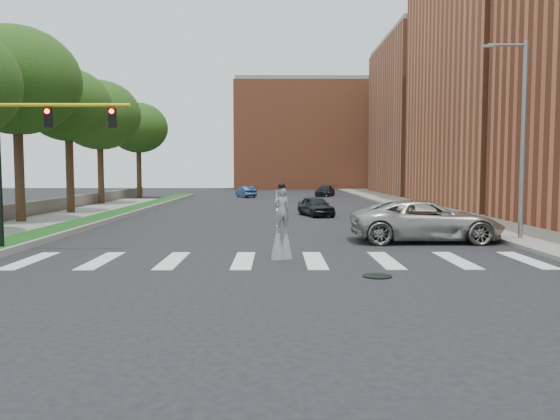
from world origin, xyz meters
name	(u,v)px	position (x,y,z in m)	size (l,w,h in m)	color
ground_plane	(279,265)	(0.00, 0.00, 0.00)	(160.00, 160.00, 0.00)	black
grass_median	(115,214)	(-11.50, 20.00, 0.12)	(2.00, 60.00, 0.25)	#123F13
median_curb	(130,214)	(-10.45, 20.00, 0.14)	(0.20, 60.00, 0.28)	gray
sidewalk_left	(2,231)	(-14.50, 10.00, 0.09)	(4.00, 60.00, 0.18)	slate
sidewalk_right	(433,210)	(12.50, 25.00, 0.09)	(5.00, 90.00, 0.18)	slate
stone_wall	(49,207)	(-17.00, 22.00, 0.55)	(0.50, 56.00, 1.10)	#615B53
manhole	(377,276)	(3.00, -2.00, 0.02)	(0.90, 0.90, 0.04)	black
building_mid	(527,70)	(22.00, 30.00, 12.00)	(16.00, 22.00, 24.00)	#B55C39
building_far	(443,119)	(22.00, 54.00, 10.00)	(16.00, 22.00, 20.00)	#A55A3D
building_backdrop	(310,137)	(6.00, 78.00, 9.00)	(26.00, 14.00, 18.00)	#B55C39
streetlight	(521,134)	(10.90, 6.00, 4.90)	(2.05, 0.20, 9.00)	slate
traffic_signal	(29,148)	(-9.78, 3.00, 4.15)	(5.30, 0.23, 6.20)	black
stilt_performer	(282,230)	(0.09, 1.36, 1.08)	(0.82, 0.63, 2.82)	#352115
suv_crossing	(426,221)	(6.77, 6.23, 0.95)	(3.15, 6.83, 1.90)	#A9A69F
car_near	(316,206)	(2.72, 19.98, 0.70)	(1.66, 4.12, 1.40)	black
car_mid	(246,192)	(-3.66, 46.27, 0.65)	(1.38, 3.95, 1.30)	navy
car_far	(325,191)	(6.00, 48.80, 0.66)	(1.85, 4.55, 1.32)	black
tree_2	(16,81)	(-15.48, 14.30, 8.52)	(7.51, 7.51, 11.74)	#352115
tree_3	(68,106)	(-15.11, 21.35, 7.90)	(6.14, 6.14, 10.56)	#352115
tree_4	(99,115)	(-16.15, 31.63, 8.21)	(7.39, 7.39, 11.38)	#352115
tree_5	(138,128)	(-15.49, 43.04, 7.93)	(6.57, 6.57, 10.76)	#352115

